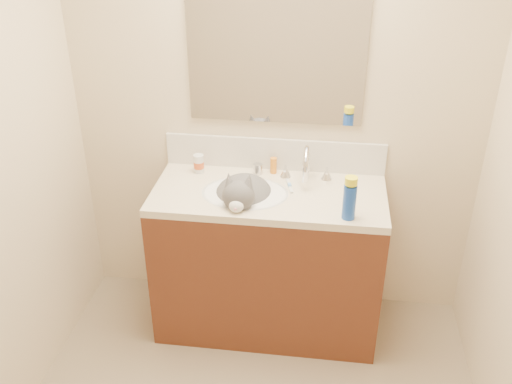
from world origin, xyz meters
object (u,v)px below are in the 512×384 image
(pill_bottle, at_px, (199,164))
(spray_can, at_px, (349,202))
(vanity_cabinet, at_px, (268,263))
(silver_jar, at_px, (258,169))
(faucet, at_px, (306,167))
(basin, at_px, (245,205))
(cat, at_px, (243,197))
(amber_bottle, at_px, (273,165))

(pill_bottle, bearing_deg, spray_can, -25.13)
(vanity_cabinet, bearing_deg, pill_bottle, 157.10)
(vanity_cabinet, relative_size, pill_bottle, 11.80)
(silver_jar, bearing_deg, faucet, -12.16)
(vanity_cabinet, xyz_separation_m, basin, (-0.12, -0.03, 0.38))
(basin, relative_size, pill_bottle, 4.42)
(basin, relative_size, spray_can, 2.63)
(faucet, bearing_deg, cat, -150.57)
(cat, bearing_deg, faucet, 29.83)
(basin, bearing_deg, silver_jar, 80.56)
(amber_bottle, bearing_deg, vanity_cabinet, -90.17)
(pill_bottle, bearing_deg, faucet, -3.26)
(basin, relative_size, cat, 1.05)
(faucet, relative_size, amber_bottle, 3.15)
(basin, distance_m, spray_can, 0.57)
(pill_bottle, bearing_deg, basin, -35.27)
(faucet, bearing_deg, silver_jar, 167.84)
(cat, distance_m, spray_can, 0.57)
(vanity_cabinet, height_order, spray_can, spray_can)
(silver_jar, height_order, amber_bottle, amber_bottle)
(pill_bottle, relative_size, spray_can, 0.60)
(spray_can, bearing_deg, pill_bottle, 154.87)
(vanity_cabinet, bearing_deg, cat, -163.97)
(faucet, distance_m, cat, 0.37)
(pill_bottle, bearing_deg, amber_bottle, 6.13)
(faucet, xyz_separation_m, pill_bottle, (-0.58, 0.03, -0.04))
(spray_can, bearing_deg, basin, 161.24)
(vanity_cabinet, distance_m, faucet, 0.58)
(faucet, height_order, silver_jar, faucet)
(pill_bottle, height_order, amber_bottle, pill_bottle)
(basin, height_order, faucet, faucet)
(basin, height_order, spray_can, spray_can)
(basin, bearing_deg, spray_can, -18.76)
(amber_bottle, height_order, spray_can, spray_can)
(faucet, bearing_deg, spray_can, -57.30)
(cat, xyz_separation_m, amber_bottle, (0.13, 0.25, 0.07))
(basin, distance_m, amber_bottle, 0.30)
(cat, bearing_deg, silver_jar, 79.22)
(basin, relative_size, silver_jar, 7.84)
(vanity_cabinet, distance_m, basin, 0.40)
(silver_jar, bearing_deg, basin, -99.44)
(vanity_cabinet, height_order, pill_bottle, pill_bottle)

